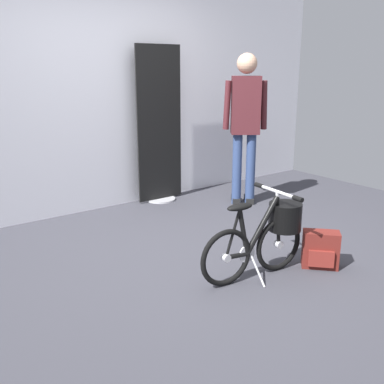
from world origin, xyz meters
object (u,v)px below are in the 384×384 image
object	(u,v)px
floor_banner_stand	(160,133)
folding_bike_foreground	(267,233)
visitor_near_wall	(245,119)
backpack_on_floor	(321,250)

from	to	relation	value
floor_banner_stand	folding_bike_foreground	distance (m)	2.32
visitor_near_wall	backpack_on_floor	size ratio (longest dim) A/B	5.56
floor_banner_stand	visitor_near_wall	world-z (taller)	floor_banner_stand
folding_bike_foreground	backpack_on_floor	bearing A→B (deg)	-22.21
floor_banner_stand	backpack_on_floor	world-z (taller)	floor_banner_stand
visitor_near_wall	backpack_on_floor	xyz separation A→B (m)	(-0.72, -1.69, -0.85)
floor_banner_stand	folding_bike_foreground	xyz separation A→B (m)	(-0.45, -2.22, -0.49)
visitor_near_wall	floor_banner_stand	bearing A→B (deg)	134.77
floor_banner_stand	folding_bike_foreground	world-z (taller)	floor_banner_stand
floor_banner_stand	visitor_near_wall	xyz separation A→B (m)	(0.71, -0.71, 0.17)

